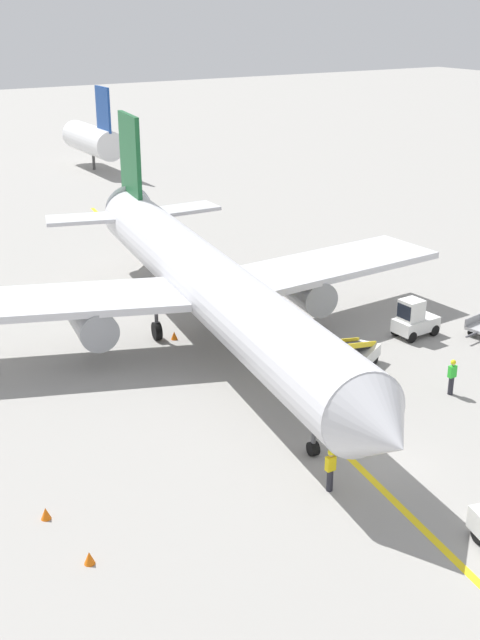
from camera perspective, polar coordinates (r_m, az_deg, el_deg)
ground_plane at (r=31.62m, az=8.68°, el=-10.16°), size 300.00×300.00×0.00m
taxi_line_yellow at (r=35.33m, az=4.24°, el=-6.32°), size 12.41×79.12×0.01m
airliner at (r=40.68m, az=-2.49°, el=2.79°), size 28.28×35.28×10.10m
baggage_tug_near_wing at (r=43.37m, az=12.22°, el=0.01°), size 2.46×1.44×2.10m
belt_loader_forward_hold at (r=38.65m, az=7.85°, el=-2.65°), size 5.00×3.47×2.59m
ground_crew_marshaller at (r=37.38m, az=14.77°, el=-3.84°), size 0.36×0.24×1.70m
ground_crew_wing_walker at (r=29.54m, az=6.41°, el=-10.42°), size 0.36×0.24×1.70m
safety_cone_nose_left at (r=29.08m, az=-13.59°, el=-13.16°), size 0.36×0.36×0.44m
safety_cone_nose_right at (r=47.28m, az=2.25°, el=1.41°), size 0.36×0.36×0.44m
safety_cone_wingtip_left at (r=26.82m, az=-10.62°, el=-16.22°), size 0.36×0.36×0.44m
safety_cone_wingtip_right at (r=42.39m, az=-4.68°, el=-1.10°), size 0.36×0.36×0.44m
distant_aircraft_mid_right at (r=87.56m, az=-10.39°, el=12.49°), size 3.00×10.10×8.80m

